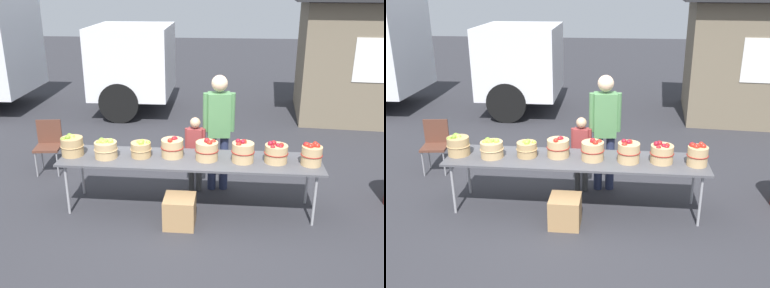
{
  "view_description": "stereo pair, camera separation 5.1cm",
  "coord_description": "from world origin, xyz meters",
  "views": [
    {
      "loc": [
        0.53,
        -5.27,
        2.96
      ],
      "look_at": [
        0.0,
        0.3,
        0.85
      ],
      "focal_mm": 39.93,
      "sensor_mm": 36.0,
      "label": 1
    },
    {
      "loc": [
        0.58,
        -5.26,
        2.96
      ],
      "look_at": [
        0.0,
        0.3,
        0.85
      ],
      "focal_mm": 39.93,
      "sensor_mm": 36.0,
      "label": 2
    }
  ],
  "objects": [
    {
      "name": "ground_plane",
      "position": [
        0.0,
        0.0,
        0.0
      ],
      "size": [
        40.0,
        40.0,
        0.0
      ],
      "primitive_type": "plane",
      "color": "#2D2D33"
    },
    {
      "name": "market_table",
      "position": [
        0.0,
        0.0,
        0.72
      ],
      "size": [
        3.5,
        0.76,
        0.75
      ],
      "color": "#4C4C51",
      "rests_on": "ground"
    },
    {
      "name": "apple_basket_green_0",
      "position": [
        -1.61,
        -0.01,
        0.89
      ],
      "size": [
        0.32,
        0.32,
        0.31
      ],
      "color": "tan",
      "rests_on": "market_table"
    },
    {
      "name": "apple_basket_green_1",
      "position": [
        -1.14,
        -0.05,
        0.87
      ],
      "size": [
        0.32,
        0.32,
        0.28
      ],
      "color": "tan",
      "rests_on": "market_table"
    },
    {
      "name": "apple_basket_green_2",
      "position": [
        -0.67,
        0.02,
        0.86
      ],
      "size": [
        0.29,
        0.29,
        0.25
      ],
      "color": "tan",
      "rests_on": "market_table"
    },
    {
      "name": "apple_basket_red_0",
      "position": [
        -0.24,
        0.06,
        0.88
      ],
      "size": [
        0.32,
        0.32,
        0.29
      ],
      "color": "tan",
      "rests_on": "market_table"
    },
    {
      "name": "apple_basket_red_1",
      "position": [
        0.23,
        0.0,
        0.88
      ],
      "size": [
        0.32,
        0.32,
        0.31
      ],
      "color": "tan",
      "rests_on": "market_table"
    },
    {
      "name": "apple_basket_red_2",
      "position": [
        0.7,
        -0.03,
        0.89
      ],
      "size": [
        0.31,
        0.31,
        0.31
      ],
      "color": "tan",
      "rests_on": "market_table"
    },
    {
      "name": "apple_basket_red_3",
      "position": [
        1.14,
        -0.0,
        0.88
      ],
      "size": [
        0.32,
        0.32,
        0.29
      ],
      "color": "tan",
      "rests_on": "market_table"
    },
    {
      "name": "apple_basket_red_4",
      "position": [
        1.58,
        -0.04,
        0.89
      ],
      "size": [
        0.28,
        0.28,
        0.31
      ],
      "color": "tan",
      "rests_on": "market_table"
    },
    {
      "name": "vendor_adult",
      "position": [
        0.36,
        0.66,
        1.04
      ],
      "size": [
        0.46,
        0.27,
        1.76
      ],
      "rotation": [
        0.0,
        0.0,
        3.25
      ],
      "color": "#262D4C",
      "rests_on": "ground"
    },
    {
      "name": "child_customer",
      "position": [
        0.02,
        0.57,
        0.68
      ],
      "size": [
        0.31,
        0.17,
        1.16
      ],
      "rotation": [
        0.0,
        0.0,
        3.08
      ],
      "color": "#3F3F3F",
      "rests_on": "ground"
    },
    {
      "name": "food_kiosk",
      "position": [
        3.6,
        4.88,
        1.38
      ],
      "size": [
        3.71,
        3.16,
        2.74
      ],
      "rotation": [
        0.0,
        0.0,
        -0.08
      ],
      "color": "#726651",
      "rests_on": "ground"
    },
    {
      "name": "folding_chair",
      "position": [
        -2.45,
        1.07,
        0.51
      ],
      "size": [
        0.45,
        0.45,
        0.86
      ],
      "rotation": [
        0.0,
        0.0,
        0.14
      ],
      "color": "brown",
      "rests_on": "ground"
    },
    {
      "name": "produce_crate",
      "position": [
        -0.09,
        -0.45,
        0.2
      ],
      "size": [
        0.4,
        0.4,
        0.4
      ],
      "primitive_type": "cube",
      "color": "#A87F51",
      "rests_on": "ground"
    }
  ]
}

